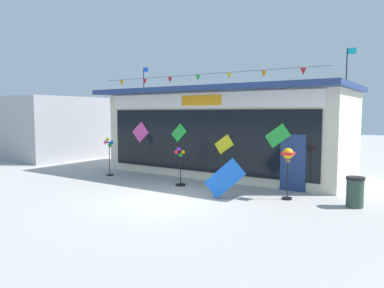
{
  "coord_description": "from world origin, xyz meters",
  "views": [
    {
      "loc": [
        7.09,
        -8.88,
        2.76
      ],
      "look_at": [
        -1.16,
        3.44,
        1.46
      ],
      "focal_mm": 33.8,
      "sensor_mm": 36.0,
      "label": 1
    }
  ],
  "objects_px": {
    "wind_spinner_center_left": "(288,159)",
    "trash_bin": "(355,192)",
    "wind_spinner_far_left": "(109,149)",
    "display_kite_on_ground": "(225,178)",
    "wind_spinner_left": "(180,164)",
    "kite_shop_building": "(227,131)"
  },
  "relations": [
    {
      "from": "wind_spinner_center_left",
      "to": "trash_bin",
      "type": "distance_m",
      "value": 2.15
    },
    {
      "from": "wind_spinner_far_left",
      "to": "trash_bin",
      "type": "height_order",
      "value": "wind_spinner_far_left"
    },
    {
      "from": "wind_spinner_center_left",
      "to": "trash_bin",
      "type": "xyz_separation_m",
      "value": [
        1.96,
        0.16,
        -0.85
      ]
    },
    {
      "from": "trash_bin",
      "to": "display_kite_on_ground",
      "type": "distance_m",
      "value": 3.86
    },
    {
      "from": "wind_spinner_far_left",
      "to": "wind_spinner_left",
      "type": "bearing_deg",
      "value": -0.98
    },
    {
      "from": "wind_spinner_far_left",
      "to": "wind_spinner_center_left",
      "type": "relative_size",
      "value": 1.01
    },
    {
      "from": "wind_spinner_center_left",
      "to": "display_kite_on_ground",
      "type": "xyz_separation_m",
      "value": [
        -1.71,
        -1.0,
        -0.65
      ]
    },
    {
      "from": "kite_shop_building",
      "to": "trash_bin",
      "type": "distance_m",
      "value": 7.03
    },
    {
      "from": "kite_shop_building",
      "to": "display_kite_on_ground",
      "type": "distance_m",
      "value": 5.22
    },
    {
      "from": "wind_spinner_left",
      "to": "trash_bin",
      "type": "relative_size",
      "value": 1.63
    },
    {
      "from": "display_kite_on_ground",
      "to": "wind_spinner_left",
      "type": "bearing_deg",
      "value": 160.35
    },
    {
      "from": "wind_spinner_left",
      "to": "wind_spinner_center_left",
      "type": "distance_m",
      "value": 4.11
    },
    {
      "from": "wind_spinner_left",
      "to": "wind_spinner_center_left",
      "type": "xyz_separation_m",
      "value": [
        4.08,
        0.16,
        0.49
      ]
    },
    {
      "from": "display_kite_on_ground",
      "to": "wind_spinner_far_left",
      "type": "bearing_deg",
      "value": 171.67
    },
    {
      "from": "wind_spinner_far_left",
      "to": "wind_spinner_center_left",
      "type": "height_order",
      "value": "wind_spinner_far_left"
    },
    {
      "from": "wind_spinner_center_left",
      "to": "trash_bin",
      "type": "relative_size",
      "value": 1.84
    },
    {
      "from": "wind_spinner_far_left",
      "to": "display_kite_on_ground",
      "type": "relative_size",
      "value": 1.35
    },
    {
      "from": "kite_shop_building",
      "to": "trash_bin",
      "type": "height_order",
      "value": "kite_shop_building"
    },
    {
      "from": "wind_spinner_left",
      "to": "wind_spinner_center_left",
      "type": "bearing_deg",
      "value": 2.18
    },
    {
      "from": "kite_shop_building",
      "to": "wind_spinner_center_left",
      "type": "relative_size",
      "value": 6.65
    },
    {
      "from": "kite_shop_building",
      "to": "wind_spinner_left",
      "type": "xyz_separation_m",
      "value": [
        -0.02,
        -3.64,
        -1.1
      ]
    },
    {
      "from": "kite_shop_building",
      "to": "wind_spinner_left",
      "type": "distance_m",
      "value": 3.8
    }
  ]
}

